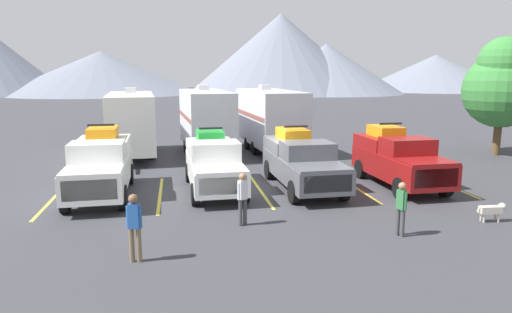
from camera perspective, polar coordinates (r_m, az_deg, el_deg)
The scene contains 19 objects.
ground_plane at distance 19.86m, azimuth 0.02°, elevation -3.42°, with size 240.00×240.00×0.00m, color #38383D.
pickup_truck_a at distance 18.86m, azimuth -18.34°, elevation -0.91°, with size 2.29×5.69×2.68m.
pickup_truck_b at distance 18.82m, azimuth -5.18°, elevation -0.76°, with size 2.20×5.51×2.45m.
pickup_truck_c at distance 19.26m, azimuth 5.52°, elevation -0.48°, with size 2.31×5.95×2.46m.
pickup_truck_d at distance 20.36m, azimuth 16.86°, elevation -0.19°, with size 2.26×5.35×2.55m.
lot_stripe_a at distance 19.24m, azimuth -23.44°, elevation -4.75°, with size 0.12×5.50×0.01m, color gold.
lot_stripe_b at distance 18.67m, azimuth -11.56°, elevation -4.52°, with size 0.12×5.50×0.01m, color gold.
lot_stripe_c at distance 18.94m, azimuth 0.51°, elevation -4.10°, with size 0.12×5.50×0.01m, color gold.
lot_stripe_d at distance 20.00m, azimuth 11.75°, elevation -3.54°, with size 0.12×5.50×0.01m, color gold.
lot_stripe_e at distance 21.73m, azimuth 21.52°, elevation -2.94°, with size 0.12×5.50×0.01m, color gold.
camper_trailer_a at distance 26.75m, azimuth -14.88°, elevation 4.15°, with size 2.92×8.32×3.79m.
camper_trailer_b at distance 26.72m, azimuth -6.10°, elevation 4.57°, with size 2.86×8.06×3.92m.
camper_trailer_c at distance 27.78m, azimuth 1.67°, elevation 4.82°, with size 3.08×8.74×3.90m.
person_a at distance 14.21m, azimuth 17.21°, elevation -5.67°, with size 0.27×0.32×1.60m.
person_b at distance 12.15m, azimuth -14.55°, elevation -7.83°, with size 0.38×0.24×1.75m.
person_c at distance 14.50m, azimuth -1.63°, elevation -4.74°, with size 0.34×0.28×1.66m.
dog at distance 16.78m, azimuth 26.84°, elevation -5.76°, with size 0.97×0.29×0.61m.
tree_a at distance 29.69m, azimuth 27.71°, elevation 7.82°, with size 4.17×4.17×6.58m.
mountain_ridge at distance 101.90m, azimuth -9.05°, elevation 11.26°, with size 146.10×44.31×16.76m.
Camera 1 is at (-3.23, -19.02, 4.74)m, focal length 32.97 mm.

